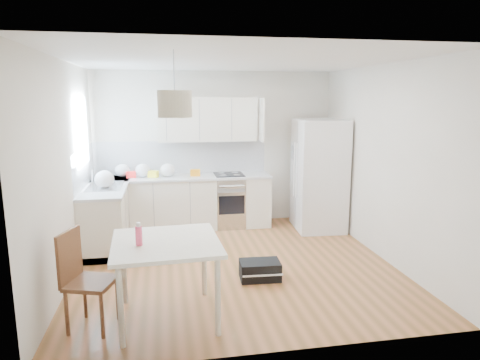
# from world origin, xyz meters

# --- Properties ---
(floor) EXTENTS (4.20, 4.20, 0.00)m
(floor) POSITION_xyz_m (0.00, 0.00, 0.00)
(floor) COLOR brown
(floor) RESTS_ON ground
(ceiling) EXTENTS (4.20, 4.20, 0.00)m
(ceiling) POSITION_xyz_m (0.00, 0.00, 2.70)
(ceiling) COLOR white
(ceiling) RESTS_ON wall_back
(wall_back) EXTENTS (4.20, 0.00, 4.20)m
(wall_back) POSITION_xyz_m (0.00, 2.10, 1.35)
(wall_back) COLOR beige
(wall_back) RESTS_ON floor
(wall_left) EXTENTS (0.00, 4.20, 4.20)m
(wall_left) POSITION_xyz_m (-2.10, 0.00, 1.35)
(wall_left) COLOR beige
(wall_left) RESTS_ON floor
(wall_right) EXTENTS (0.00, 4.20, 4.20)m
(wall_right) POSITION_xyz_m (2.10, 0.00, 1.35)
(wall_right) COLOR beige
(wall_right) RESTS_ON floor
(window_glassblock) EXTENTS (0.02, 1.00, 1.00)m
(window_glassblock) POSITION_xyz_m (-2.09, 1.15, 1.75)
(window_glassblock) COLOR #BFE0F9
(window_glassblock) RESTS_ON wall_left
(cabinets_back) EXTENTS (3.00, 0.60, 0.88)m
(cabinets_back) POSITION_xyz_m (-0.60, 1.80, 0.44)
(cabinets_back) COLOR silver
(cabinets_back) RESTS_ON floor
(cabinets_left) EXTENTS (0.60, 1.80, 0.88)m
(cabinets_left) POSITION_xyz_m (-1.80, 1.20, 0.44)
(cabinets_left) COLOR silver
(cabinets_left) RESTS_ON floor
(counter_back) EXTENTS (3.02, 0.64, 0.04)m
(counter_back) POSITION_xyz_m (-0.60, 1.80, 0.90)
(counter_back) COLOR silver
(counter_back) RESTS_ON cabinets_back
(counter_left) EXTENTS (0.64, 1.82, 0.04)m
(counter_left) POSITION_xyz_m (-1.80, 1.20, 0.90)
(counter_left) COLOR silver
(counter_left) RESTS_ON cabinets_left
(backsplash_back) EXTENTS (3.00, 0.01, 0.58)m
(backsplash_back) POSITION_xyz_m (-0.60, 2.09, 1.21)
(backsplash_back) COLOR white
(backsplash_back) RESTS_ON wall_back
(backsplash_left) EXTENTS (0.01, 1.80, 0.58)m
(backsplash_left) POSITION_xyz_m (-2.09, 1.20, 1.21)
(backsplash_left) COLOR white
(backsplash_left) RESTS_ON wall_left
(upper_cabinets) EXTENTS (1.70, 0.32, 0.75)m
(upper_cabinets) POSITION_xyz_m (-0.15, 1.94, 1.88)
(upper_cabinets) COLOR silver
(upper_cabinets) RESTS_ON wall_back
(range_oven) EXTENTS (0.50, 0.61, 0.88)m
(range_oven) POSITION_xyz_m (0.20, 1.80, 0.44)
(range_oven) COLOR #BBBDC0
(range_oven) RESTS_ON floor
(sink) EXTENTS (0.50, 0.80, 0.16)m
(sink) POSITION_xyz_m (-1.80, 1.15, 0.92)
(sink) COLOR #BBBDC0
(sink) RESTS_ON counter_left
(refrigerator) EXTENTS (0.96, 1.00, 1.88)m
(refrigerator) POSITION_xyz_m (1.71, 1.40, 0.94)
(refrigerator) COLOR white
(refrigerator) RESTS_ON floor
(dining_table) EXTENTS (1.10, 1.10, 0.83)m
(dining_table) POSITION_xyz_m (-0.92, -1.31, 0.74)
(dining_table) COLOR beige
(dining_table) RESTS_ON floor
(dining_chair) EXTENTS (0.53, 0.53, 0.99)m
(dining_chair) POSITION_xyz_m (-1.65, -1.37, 0.50)
(dining_chair) COLOR #462A15
(dining_chair) RESTS_ON floor
(drink_bottle) EXTENTS (0.08, 0.08, 0.23)m
(drink_bottle) POSITION_xyz_m (-1.17, -1.39, 0.94)
(drink_bottle) COLOR #ED4265
(drink_bottle) RESTS_ON dining_table
(gym_bag) EXTENTS (0.52, 0.35, 0.23)m
(gym_bag) POSITION_xyz_m (0.23, -0.54, 0.11)
(gym_bag) COLOR black
(gym_bag) RESTS_ON floor
(pendant_lamp) EXTENTS (0.43, 0.43, 0.26)m
(pendant_lamp) POSITION_xyz_m (-0.79, -1.12, 2.18)
(pendant_lamp) COLOR beige
(pendant_lamp) RESTS_ON ceiling
(grocery_bag_a) EXTENTS (0.25, 0.21, 0.22)m
(grocery_bag_a) POSITION_xyz_m (-1.60, 1.90, 1.03)
(grocery_bag_a) COLOR white
(grocery_bag_a) RESTS_ON counter_back
(grocery_bag_b) EXTENTS (0.25, 0.21, 0.23)m
(grocery_bag_b) POSITION_xyz_m (-1.27, 1.84, 1.03)
(grocery_bag_b) COLOR white
(grocery_bag_b) RESTS_ON counter_back
(grocery_bag_c) EXTENTS (0.25, 0.21, 0.23)m
(grocery_bag_c) POSITION_xyz_m (-0.85, 1.81, 1.03)
(grocery_bag_c) COLOR white
(grocery_bag_c) RESTS_ON counter_back
(grocery_bag_d) EXTENTS (0.24, 0.20, 0.21)m
(grocery_bag_d) POSITION_xyz_m (-1.82, 1.34, 1.03)
(grocery_bag_d) COLOR white
(grocery_bag_d) RESTS_ON counter_back
(grocery_bag_e) EXTENTS (0.29, 0.24, 0.26)m
(grocery_bag_e) POSITION_xyz_m (-1.79, 1.04, 1.05)
(grocery_bag_e) COLOR white
(grocery_bag_e) RESTS_ON counter_left
(snack_orange) EXTENTS (0.18, 0.12, 0.11)m
(snack_orange) POSITION_xyz_m (-0.38, 1.78, 0.98)
(snack_orange) COLOR orange
(snack_orange) RESTS_ON counter_back
(snack_yellow) EXTENTS (0.19, 0.16, 0.11)m
(snack_yellow) POSITION_xyz_m (-1.09, 1.78, 0.98)
(snack_yellow) COLOR yellow
(snack_yellow) RESTS_ON counter_back
(snack_red) EXTENTS (0.16, 0.10, 0.11)m
(snack_red) POSITION_xyz_m (-1.46, 1.82, 0.97)
(snack_red) COLOR red
(snack_red) RESTS_ON counter_back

